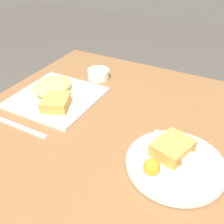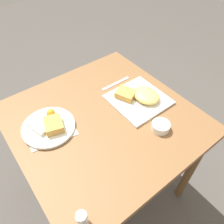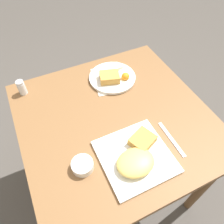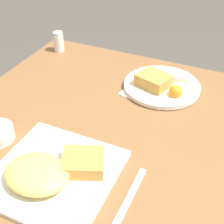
{
  "view_description": "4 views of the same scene",
  "coord_description": "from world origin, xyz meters",
  "views": [
    {
      "loc": [
        0.61,
        0.33,
        1.29
      ],
      "look_at": [
        0.0,
        0.01,
        0.81
      ],
      "focal_mm": 42.0,
      "sensor_mm": 36.0,
      "label": 1
    },
    {
      "loc": [
        -0.62,
        0.42,
        1.62
      ],
      "look_at": [
        -0.03,
        -0.04,
        0.82
      ],
      "focal_mm": 35.0,
      "sensor_mm": 36.0,
      "label": 2
    },
    {
      "loc": [
        -0.29,
        -0.58,
        1.61
      ],
      "look_at": [
        -0.02,
        -0.01,
        0.83
      ],
      "focal_mm": 35.0,
      "sensor_mm": 36.0,
      "label": 3
    },
    {
      "loc": [
        0.32,
        -0.63,
        1.37
      ],
      "look_at": [
        0.03,
        0.01,
        0.82
      ],
      "focal_mm": 50.0,
      "sensor_mm": 36.0,
      "label": 4
    }
  ],
  "objects": [
    {
      "name": "dining_table",
      "position": [
        0.0,
        0.0,
        0.68
      ],
      "size": [
        0.9,
        0.9,
        0.78
      ],
      "color": "brown",
      "rests_on": "ground_plane"
    },
    {
      "name": "menu_card",
      "position": [
        0.08,
        0.25,
        0.78
      ],
      "size": [
        0.19,
        0.25,
        0.0
      ],
      "rotation": [
        0.0,
        0.0,
        -0.18
      ],
      "color": "beige",
      "rests_on": "dining_table"
    },
    {
      "name": "plate_square_near",
      "position": [
        -0.02,
        -0.24,
        0.8
      ],
      "size": [
        0.29,
        0.29,
        0.06
      ],
      "color": "white",
      "rests_on": "dining_table"
    },
    {
      "name": "plate_oval_far",
      "position": [
        0.1,
        0.25,
        0.8
      ],
      "size": [
        0.26,
        0.26,
        0.05
      ],
      "color": "white",
      "rests_on": "menu_card"
    },
    {
      "name": "salt_shaker",
      "position": [
        -0.37,
        0.35,
        0.81
      ],
      "size": [
        0.04,
        0.04,
        0.08
      ],
      "color": "white",
      "rests_on": "dining_table"
    },
    {
      "name": "butter_knife",
      "position": [
        0.17,
        -0.22,
        0.78
      ],
      "size": [
        0.02,
        0.2,
        0.0
      ],
      "rotation": [
        0.0,
        0.0,
        1.56
      ],
      "color": "silver",
      "rests_on": "dining_table"
    }
  ]
}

